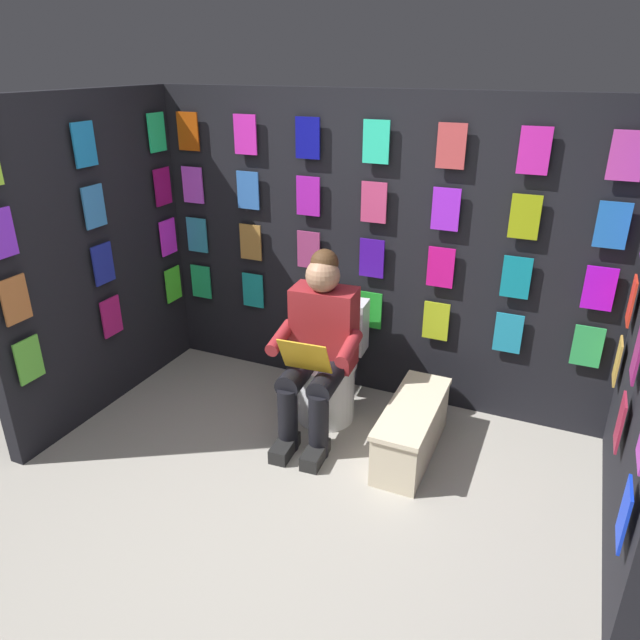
% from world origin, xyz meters
% --- Properties ---
extents(ground_plane, '(30.00, 30.00, 0.00)m').
position_xyz_m(ground_plane, '(0.00, 0.00, 0.00)').
color(ground_plane, '#9E998E').
extents(display_wall_back, '(3.28, 0.14, 2.06)m').
position_xyz_m(display_wall_back, '(0.00, -1.75, 1.04)').
color(display_wall_back, black).
rests_on(display_wall_back, ground).
extents(display_wall_right, '(0.14, 1.70, 2.06)m').
position_xyz_m(display_wall_right, '(1.64, -0.85, 1.04)').
color(display_wall_right, black).
rests_on(display_wall_right, ground).
extents(toilet, '(0.42, 0.57, 0.77)m').
position_xyz_m(toilet, '(0.14, -1.29, 0.33)').
color(toilet, white).
rests_on(toilet, ground).
extents(person_reading, '(0.54, 0.70, 1.19)m').
position_xyz_m(person_reading, '(0.13, -1.07, 0.60)').
color(person_reading, maroon).
rests_on(person_reading, ground).
extents(comic_longbox_near, '(0.29, 0.82, 0.35)m').
position_xyz_m(comic_longbox_near, '(-0.50, -1.06, 0.17)').
color(comic_longbox_near, beige).
rests_on(comic_longbox_near, ground).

